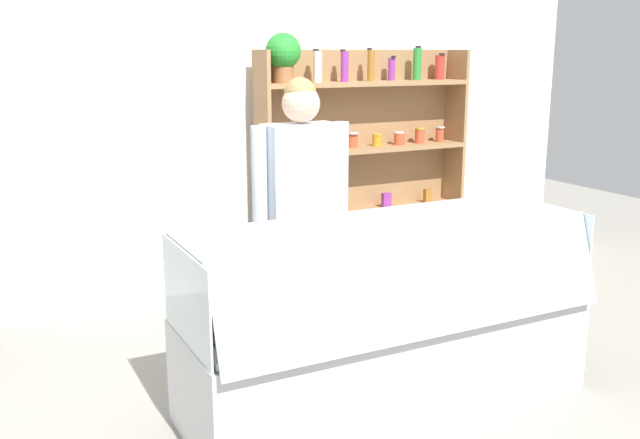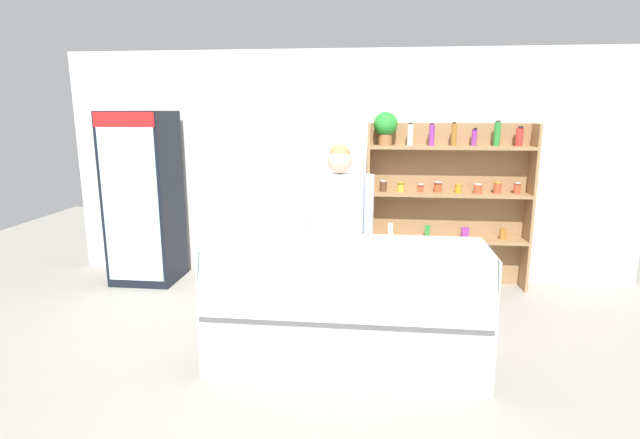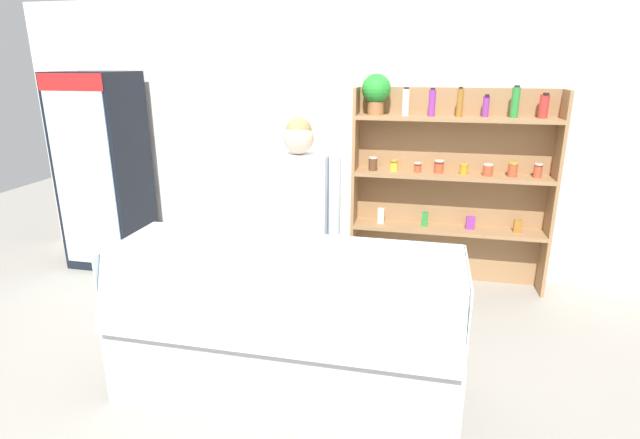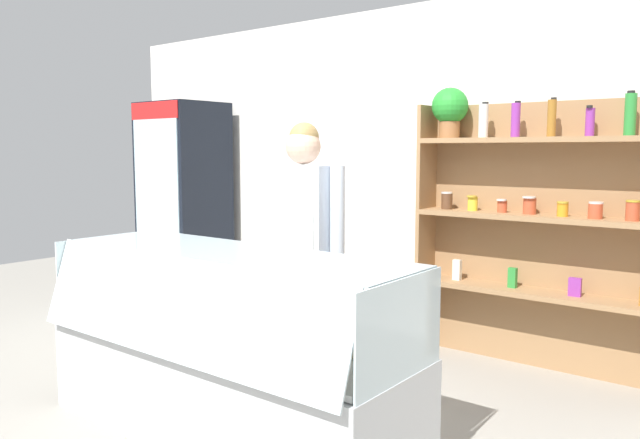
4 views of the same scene
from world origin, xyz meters
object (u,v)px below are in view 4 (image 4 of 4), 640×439
drinks_fridge (184,204)px  shelving_unit (537,213)px  deli_display_case (226,379)px  shop_clerk (303,232)px

drinks_fridge → shelving_unit: (3.44, 0.22, 0.11)m
drinks_fridge → shelving_unit: size_ratio=1.00×
shelving_unit → deli_display_case: bearing=-115.3°
shelving_unit → shop_clerk: (-1.07, -1.23, -0.09)m
drinks_fridge → shop_clerk: drinks_fridge is taller
deli_display_case → shop_clerk: (-0.11, 0.79, 0.71)m
drinks_fridge → shelving_unit: 3.45m
shelving_unit → drinks_fridge: bearing=-176.3°
shelving_unit → deli_display_case: (-0.96, -2.02, -0.80)m
drinks_fridge → deli_display_case: drinks_fridge is taller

